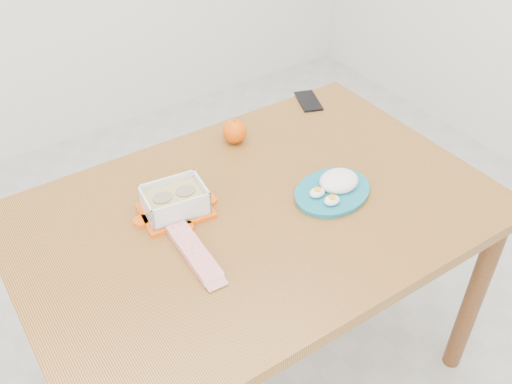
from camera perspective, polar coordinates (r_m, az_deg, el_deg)
ground at (r=2.20m, az=1.02°, el=-15.23°), size 3.50×3.50×0.00m
dining_table at (r=1.65m, az=0.00°, el=-3.98°), size 1.33×0.89×0.75m
food_container at (r=1.57m, az=-8.11°, el=-0.91°), size 0.21×0.17×0.08m
orange_fruit at (r=1.83m, az=-2.15°, el=6.08°), size 0.08×0.08×0.08m
rice_plate at (r=1.64m, az=7.86°, el=0.52°), size 0.27×0.27×0.06m
candy_bar at (r=1.46m, az=-6.24°, el=-5.95°), size 0.07×0.23×0.02m
smartphone at (r=2.07m, az=5.27°, el=9.05°), size 0.11×0.15×0.01m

